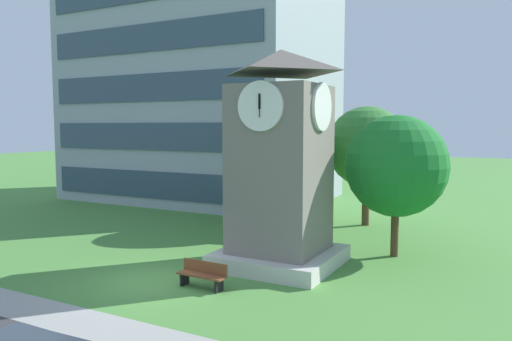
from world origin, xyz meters
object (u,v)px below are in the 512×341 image
Objects in this scene: tree_streetside at (367,147)px; tree_by_building at (396,166)px; park_bench at (203,274)px; tree_near_tower at (280,155)px; clock_tower at (280,173)px.

tree_by_building is (2.85, -5.85, -0.53)m from tree_streetside.
tree_streetside reaches higher than park_bench.
tree_streetside reaches higher than tree_near_tower.
tree_near_tower reaches higher than park_bench.
park_bench is at bearing -98.78° from tree_streetside.
tree_by_building is 0.94× the size of tree_near_tower.
tree_near_tower is (-1.91, 10.21, 3.50)m from park_bench.
tree_near_tower is at bearing 100.60° from park_bench.
tree_by_building is (3.70, 3.46, 0.14)m from clock_tower.
tree_by_building is at bearing -24.21° from tree_near_tower.
tree_streetside is at bearing 81.22° from park_bench.
tree_near_tower is (-3.92, -2.81, -0.40)m from tree_streetside.
tree_near_tower is (-3.07, 6.50, 0.28)m from clock_tower.
park_bench is at bearing -107.36° from clock_tower.
clock_tower is 9.38m from tree_streetside.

